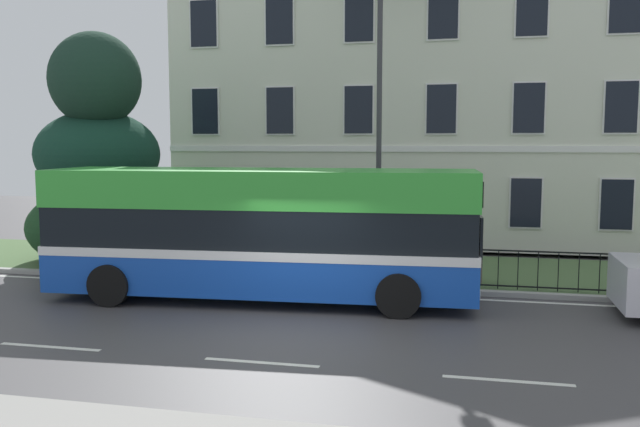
# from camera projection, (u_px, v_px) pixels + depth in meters

# --- Properties ---
(ground_plane) EXTENTS (60.00, 56.00, 0.18)m
(ground_plane) POSITION_uv_depth(u_px,v_px,m) (301.00, 321.00, 13.93)
(ground_plane) COLOR #454244
(georgian_townhouse) EXTENTS (16.55, 9.32, 11.79)m
(georgian_townhouse) POSITION_uv_depth(u_px,v_px,m) (412.00, 82.00, 26.24)
(georgian_townhouse) COLOR silver
(georgian_townhouse) RESTS_ON ground_plane
(iron_verge_railing) EXTENTS (14.41, 0.04, 0.97)m
(iron_verge_railing) POSITION_uv_depth(u_px,v_px,m) (375.00, 264.00, 16.99)
(iron_verge_railing) COLOR black
(iron_verge_railing) RESTS_ON ground_plane
(evergreen_tree) EXTENTS (4.39, 4.39, 7.00)m
(evergreen_tree) POSITION_uv_depth(u_px,v_px,m) (99.00, 174.00, 20.30)
(evergreen_tree) COLOR #423328
(evergreen_tree) RESTS_ON ground_plane
(single_decker_bus) EXTENTS (9.99, 3.03, 3.06)m
(single_decker_bus) POSITION_uv_depth(u_px,v_px,m) (262.00, 232.00, 15.60)
(single_decker_bus) COLOR #1648B6
(single_decker_bus) RESTS_ON ground_plane
(street_lamp_post) EXTENTS (0.36, 0.24, 7.68)m
(street_lamp_post) POSITION_uv_depth(u_px,v_px,m) (379.00, 112.00, 17.51)
(street_lamp_post) COLOR #333338
(street_lamp_post) RESTS_ON ground_plane
(litter_bin) EXTENTS (0.53, 0.53, 1.15)m
(litter_bin) POSITION_uv_depth(u_px,v_px,m) (472.00, 260.00, 17.11)
(litter_bin) COLOR #4C4742
(litter_bin) RESTS_ON ground_plane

